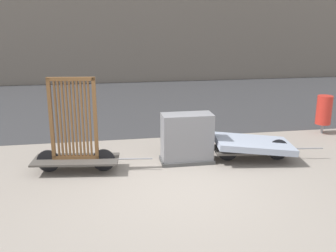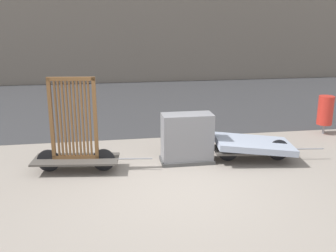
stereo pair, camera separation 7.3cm
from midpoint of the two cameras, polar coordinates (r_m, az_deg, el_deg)
ground_plane at (r=7.30m, az=1.43°, el=-9.25°), size 60.00×60.00×0.00m
road_strip at (r=14.69m, az=-4.58°, el=3.51°), size 56.00×9.13×0.01m
bike_cart_with_bedframe at (r=8.13m, az=-13.58°, el=-2.20°), size 2.45×0.91×1.94m
bike_cart_with_mattress at (r=8.81m, az=12.09°, el=-2.71°), size 2.45×1.24×0.52m
utility_cabinet at (r=8.48m, az=2.52°, el=-2.05°), size 1.14×0.57×1.08m
trash_bin at (r=11.33m, az=21.53°, el=2.16°), size 0.40×0.40×1.04m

